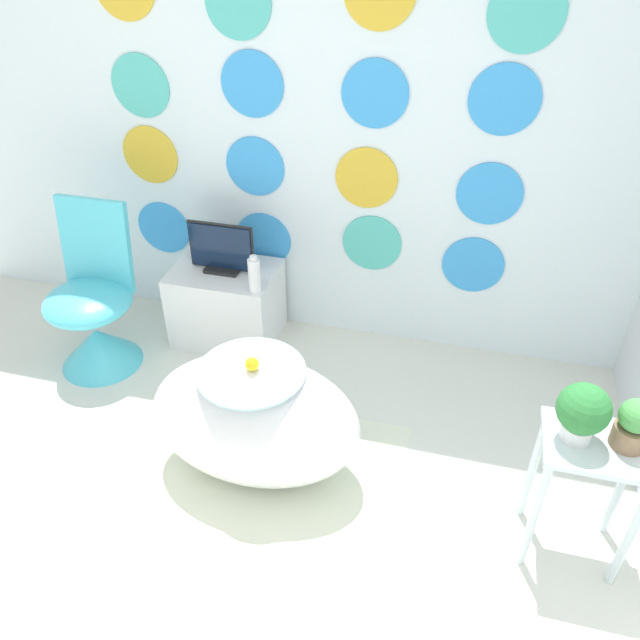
{
  "coord_description": "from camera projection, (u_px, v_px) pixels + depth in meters",
  "views": [
    {
      "loc": [
        0.79,
        -0.82,
        2.14
      ],
      "look_at": [
        0.32,
        0.98,
        0.81
      ],
      "focal_mm": 35.0,
      "sensor_mm": 36.0,
      "label": 1
    }
  ],
  "objects": [
    {
      "name": "vase",
      "position": [
        254.0,
        275.0,
        3.09
      ],
      "size": [
        0.06,
        0.06,
        0.2
      ],
      "color": "white",
      "rests_on": "tv_cabinet"
    },
    {
      "name": "chair",
      "position": [
        95.0,
        320.0,
        3.22
      ],
      "size": [
        0.44,
        0.44,
        0.87
      ],
      "color": "#4CC6DB",
      "rests_on": "ground_plane"
    },
    {
      "name": "bathtub",
      "position": [
        255.0,
        419.0,
        2.61
      ],
      "size": [
        0.9,
        0.53,
        0.56
      ],
      "color": "white",
      "rests_on": "ground_plane"
    },
    {
      "name": "tv",
      "position": [
        221.0,
        250.0,
        3.24
      ],
      "size": [
        0.35,
        0.12,
        0.27
      ],
      "color": "black",
      "rests_on": "tv_cabinet"
    },
    {
      "name": "wall_back_dotted",
      "position": [
        311.0,
        97.0,
        2.92
      ],
      "size": [
        4.32,
        0.05,
        2.6
      ],
      "color": "white",
      "rests_on": "ground_plane"
    },
    {
      "name": "potted_plant_right",
      "position": [
        634.0,
        424.0,
        2.06
      ],
      "size": [
        0.12,
        0.12,
        0.19
      ],
      "color": "#8C6B4C",
      "rests_on": "side_table"
    },
    {
      "name": "potted_plant_left",
      "position": [
        583.0,
        411.0,
        2.06
      ],
      "size": [
        0.18,
        0.18,
        0.23
      ],
      "color": "white",
      "rests_on": "side_table"
    },
    {
      "name": "side_table",
      "position": [
        589.0,
        472.0,
        2.2
      ],
      "size": [
        0.37,
        0.28,
        0.57
      ],
      "color": "silver",
      "rests_on": "ground_plane"
    },
    {
      "name": "rubber_duck",
      "position": [
        252.0,
        364.0,
        2.42
      ],
      "size": [
        0.06,
        0.06,
        0.07
      ],
      "color": "yellow",
      "rests_on": "bathtub"
    },
    {
      "name": "tv_cabinet",
      "position": [
        227.0,
        304.0,
        3.43
      ],
      "size": [
        0.56,
        0.41,
        0.44
      ],
      "color": "silver",
      "rests_on": "ground_plane"
    },
    {
      "name": "rug",
      "position": [
        258.0,
        477.0,
        2.72
      ],
      "size": [
        1.22,
        0.92,
        0.01
      ],
      "color": "silver",
      "rests_on": "ground_plane"
    }
  ]
}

